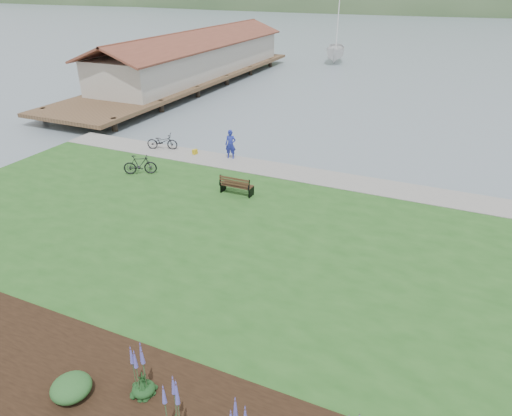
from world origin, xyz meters
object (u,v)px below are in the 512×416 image
(person, at_px, (230,142))
(park_bench, at_px, (236,185))
(bicycle_a, at_px, (162,142))
(sailboat, at_px, (335,63))

(person, bearing_deg, park_bench, -72.75)
(park_bench, height_order, person, person)
(park_bench, relative_size, bicycle_a, 0.84)
(person, bearing_deg, bicycle_a, 170.84)
(park_bench, distance_m, person, 5.18)
(bicycle_a, height_order, sailboat, sailboat)
(park_bench, xyz_separation_m, person, (-2.58, 4.46, 0.54))
(person, xyz_separation_m, sailboat, (-4.21, 38.85, -1.44))
(person, relative_size, sailboat, 0.08)
(sailboat, bearing_deg, park_bench, -91.32)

